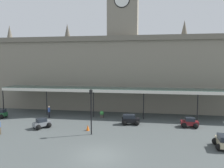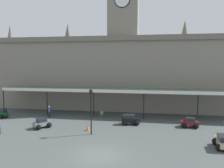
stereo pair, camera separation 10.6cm
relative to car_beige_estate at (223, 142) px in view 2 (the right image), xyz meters
name	(u,v)px [view 2 (the right image)]	position (x,y,z in m)	size (l,w,h in m)	color
ground_plane	(99,155)	(-10.94, -3.28, -0.56)	(140.00, 140.00, 0.00)	#454B4B
station_building	(124,69)	(-10.94, 16.16, 6.24)	(43.76, 6.59, 21.99)	gray
entrance_canopy	(119,89)	(-10.94, 10.64, 3.42)	(35.99, 3.26, 4.13)	#38564C
car_beige_estate	(223,142)	(0.00, 0.00, 0.00)	(1.67, 2.32, 1.27)	tan
car_grey_sedan	(42,124)	(-19.41, 3.23, -0.06)	(2.16, 2.25, 1.19)	slate
car_maroon_sedan	(190,123)	(-1.73, 6.35, -0.06)	(2.09, 1.59, 1.19)	maroon
car_black_estate	(130,120)	(-8.98, 6.43, 0.00)	(2.32, 1.68, 1.27)	black
pedestrian_beside_cars	(49,111)	(-20.79, 8.14, 0.34)	(0.34, 0.39, 1.67)	black
victorian_lamppost	(91,106)	(-12.93, 1.87, 2.58)	(0.30, 0.30, 5.08)	black
traffic_cone	(88,128)	(-13.68, 3.14, -0.22)	(0.40, 0.40, 0.68)	orange
planter_near_kerb	(102,114)	(-13.27, 9.29, -0.07)	(0.60, 0.60, 0.96)	#47423D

